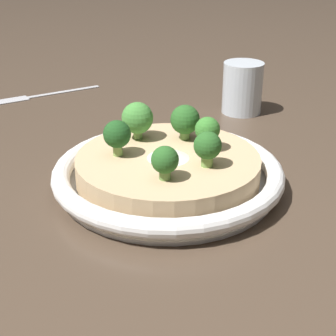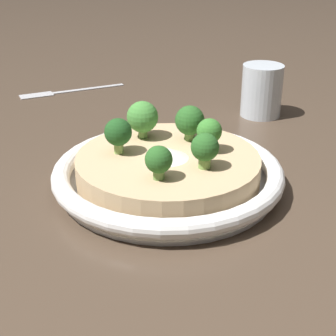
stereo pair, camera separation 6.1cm
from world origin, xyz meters
TOP-DOWN VIEW (x-y plane):
  - ground_plane at (0.00, 0.00)m, footprint 6.00×6.00m
  - risotto_bowl at (0.00, 0.00)m, footprint 0.27×0.27m
  - cheese_sprinkle at (0.00, -0.01)m, footprint 0.05×0.05m
  - broccoli_back_left at (-0.03, 0.06)m, footprint 0.04×0.04m
  - broccoli_back at (0.02, 0.05)m, footprint 0.04×0.04m
  - broccoli_back_right at (0.05, 0.02)m, footprint 0.03×0.03m
  - broccoli_right at (0.04, -0.03)m, footprint 0.03×0.03m
  - broccoli_front at (-0.01, -0.06)m, footprint 0.03×0.03m
  - broccoli_left at (-0.06, 0.01)m, footprint 0.03×0.03m
  - drinking_glass at (0.14, 0.26)m, footprint 0.07×0.07m
  - fork_utensil at (-0.22, 0.36)m, footprint 0.18×0.11m

SIDE VIEW (x-z plane):
  - ground_plane at x=0.00m, z-range 0.00..0.00m
  - fork_utensil at x=-0.22m, z-range 0.00..0.00m
  - risotto_bowl at x=0.00m, z-range 0.00..0.04m
  - drinking_glass at x=0.14m, z-range 0.00..0.08m
  - cheese_sprinkle at x=0.00m, z-range 0.04..0.05m
  - broccoli_front at x=-0.01m, z-range 0.04..0.08m
  - broccoli_right at x=0.04m, z-range 0.04..0.08m
  - broccoli_back_right at x=0.05m, z-range 0.04..0.09m
  - broccoli_back at x=0.02m, z-range 0.04..0.09m
  - broccoli_left at x=-0.06m, z-range 0.04..0.09m
  - broccoli_back_left at x=-0.03m, z-range 0.04..0.09m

